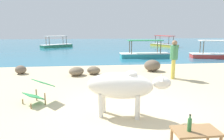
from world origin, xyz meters
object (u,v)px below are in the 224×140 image
at_px(boat_yellow, 164,44).
at_px(person_standing, 174,56).
at_px(bottle, 190,124).
at_px(boat_green, 57,45).
at_px(deck_chair_near, 38,90).
at_px(low_bench_table, 196,134).
at_px(boat_red, 217,54).
at_px(cow, 122,86).
at_px(boat_teal, 145,54).

bearing_deg(boat_yellow, person_standing, 134.91).
relative_size(bottle, boat_green, 0.08).
bearing_deg(deck_chair_near, person_standing, 167.74).
bearing_deg(low_bench_table, boat_red, 56.30).
xyz_separation_m(bottle, boat_green, (-5.18, 22.08, -0.29)).
relative_size(bottle, boat_yellow, 0.08).
bearing_deg(cow, person_standing, 67.33).
bearing_deg(bottle, person_standing, 70.00).
height_order(boat_yellow, boat_green, same).
distance_m(deck_chair_near, boat_green, 19.32).
height_order(low_bench_table, person_standing, person_standing).
bearing_deg(boat_teal, boat_red, -9.12).
xyz_separation_m(low_bench_table, boat_green, (-5.31, 22.05, -0.10)).
relative_size(person_standing, boat_green, 0.44).
relative_size(boat_teal, boat_yellow, 0.97).
height_order(cow, boat_yellow, boat_yellow).
bearing_deg(boat_red, person_standing, 58.67).
distance_m(low_bench_table, boat_teal, 12.46).
height_order(bottle, boat_yellow, boat_yellow).
xyz_separation_m(low_bench_table, boat_yellow, (7.39, 21.52, -0.10)).
bearing_deg(cow, bottle, -49.07).
bearing_deg(boat_teal, low_bench_table, -100.42).
bearing_deg(boat_yellow, boat_teal, 126.03).
height_order(low_bench_table, deck_chair_near, deck_chair_near).
height_order(deck_chair_near, boat_yellow, boat_yellow).
bearing_deg(boat_green, deck_chair_near, 60.40).
bearing_deg(person_standing, deck_chair_near, -123.76).
bearing_deg(cow, deck_chair_near, 167.33).
height_order(person_standing, boat_red, person_standing).
bearing_deg(boat_red, bottle, 68.47).
relative_size(deck_chair_near, boat_yellow, 0.24).
distance_m(person_standing, boat_red, 8.35).
distance_m(deck_chair_near, boat_yellow, 21.45).
height_order(person_standing, boat_yellow, person_standing).
bearing_deg(cow, boat_red, 63.08).
distance_m(boat_teal, boat_red, 5.23).
height_order(cow, boat_green, boat_green).
xyz_separation_m(boat_yellow, boat_green, (-12.70, 0.54, 0.00)).
bearing_deg(boat_teal, bottle, -101.00).
bearing_deg(person_standing, boat_red, 75.69).
bearing_deg(bottle, low_bench_table, 10.81).
xyz_separation_m(bottle, boat_teal, (2.60, 12.24, -0.29)).
bearing_deg(cow, boat_green, 116.95).
height_order(boat_red, boat_green, same).
distance_m(low_bench_table, boat_red, 13.62).
bearing_deg(boat_green, boat_yellow, 141.64).
xyz_separation_m(low_bench_table, boat_red, (7.61, 11.29, -0.10)).
height_order(bottle, boat_teal, boat_teal).
relative_size(low_bench_table, boat_teal, 0.21).
xyz_separation_m(cow, boat_teal, (3.44, 10.51, -0.49)).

